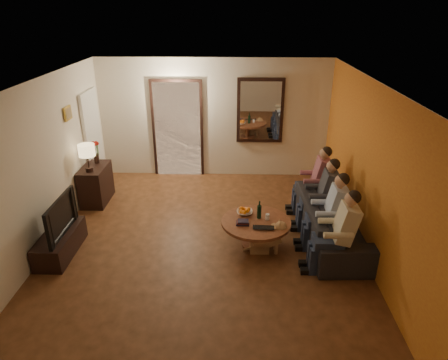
{
  "coord_description": "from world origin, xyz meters",
  "views": [
    {
      "loc": [
        0.47,
        -5.47,
        3.62
      ],
      "look_at": [
        0.3,
        0.3,
        1.05
      ],
      "focal_mm": 32.0,
      "sensor_mm": 36.0,
      "label": 1
    }
  ],
  "objects_px": {
    "tv": "(55,216)",
    "person_c": "(323,198)",
    "dresser": "(96,184)",
    "laptop": "(264,230)",
    "coffee_table": "(256,233)",
    "dog": "(266,236)",
    "bowl": "(245,212)",
    "sofa": "(331,220)",
    "person_d": "(317,183)",
    "person_b": "(331,215)",
    "tv_stand": "(60,243)",
    "table_lamp": "(88,158)",
    "wine_bottle": "(259,209)",
    "person_a": "(340,235)"
  },
  "relations": [
    {
      "from": "tv",
      "to": "person_c",
      "type": "xyz_separation_m",
      "value": [
        4.22,
        0.88,
        -0.06
      ]
    },
    {
      "from": "dresser",
      "to": "laptop",
      "type": "relative_size",
      "value": 2.5
    },
    {
      "from": "coffee_table",
      "to": "dog",
      "type": "bearing_deg",
      "value": -49.94
    },
    {
      "from": "coffee_table",
      "to": "bowl",
      "type": "height_order",
      "value": "bowl"
    },
    {
      "from": "tv",
      "to": "sofa",
      "type": "bearing_deg",
      "value": -82.38
    },
    {
      "from": "person_d",
      "to": "bowl",
      "type": "relative_size",
      "value": 4.63
    },
    {
      "from": "person_c",
      "to": "person_d",
      "type": "distance_m",
      "value": 0.6
    },
    {
      "from": "sofa",
      "to": "laptop",
      "type": "xyz_separation_m",
      "value": [
        -1.16,
        -0.54,
        0.13
      ]
    },
    {
      "from": "tv",
      "to": "coffee_table",
      "type": "distance_m",
      "value": 3.12
    },
    {
      "from": "sofa",
      "to": "bowl",
      "type": "relative_size",
      "value": 8.87
    },
    {
      "from": "person_b",
      "to": "person_c",
      "type": "relative_size",
      "value": 1.0
    },
    {
      "from": "person_d",
      "to": "laptop",
      "type": "distance_m",
      "value": 1.79
    },
    {
      "from": "tv",
      "to": "dog",
      "type": "bearing_deg",
      "value": -87.64
    },
    {
      "from": "person_c",
      "to": "bowl",
      "type": "xyz_separation_m",
      "value": [
        -1.34,
        -0.34,
        -0.12
      ]
    },
    {
      "from": "coffee_table",
      "to": "bowl",
      "type": "xyz_separation_m",
      "value": [
        -0.18,
        0.22,
        0.26
      ]
    },
    {
      "from": "tv_stand",
      "to": "laptop",
      "type": "height_order",
      "value": "laptop"
    },
    {
      "from": "tv_stand",
      "to": "person_c",
      "type": "distance_m",
      "value": 4.33
    },
    {
      "from": "table_lamp",
      "to": "bowl",
      "type": "distance_m",
      "value": 3.12
    },
    {
      "from": "dog",
      "to": "wine_bottle",
      "type": "relative_size",
      "value": 1.81
    },
    {
      "from": "person_a",
      "to": "wine_bottle",
      "type": "xyz_separation_m",
      "value": [
        -1.11,
        0.74,
        0.01
      ]
    },
    {
      "from": "coffee_table",
      "to": "wine_bottle",
      "type": "height_order",
      "value": "wine_bottle"
    },
    {
      "from": "person_c",
      "to": "dresser",
      "type": "bearing_deg",
      "value": 167.54
    },
    {
      "from": "wine_bottle",
      "to": "bowl",
      "type": "bearing_deg",
      "value": 152.45
    },
    {
      "from": "wine_bottle",
      "to": "table_lamp",
      "type": "bearing_deg",
      "value": 159.33
    },
    {
      "from": "sofa",
      "to": "bowl",
      "type": "xyz_separation_m",
      "value": [
        -1.44,
        -0.04,
        0.15
      ]
    },
    {
      "from": "coffee_table",
      "to": "laptop",
      "type": "relative_size",
      "value": 3.37
    },
    {
      "from": "table_lamp",
      "to": "person_a",
      "type": "height_order",
      "value": "table_lamp"
    },
    {
      "from": "tv_stand",
      "to": "laptop",
      "type": "relative_size",
      "value": 3.36
    },
    {
      "from": "dresser",
      "to": "coffee_table",
      "type": "bearing_deg",
      "value": -26.0
    },
    {
      "from": "person_c",
      "to": "coffee_table",
      "type": "distance_m",
      "value": 1.34
    },
    {
      "from": "table_lamp",
      "to": "dog",
      "type": "relative_size",
      "value": 0.96
    },
    {
      "from": "dresser",
      "to": "laptop",
      "type": "height_order",
      "value": "dresser"
    },
    {
      "from": "tv_stand",
      "to": "coffee_table",
      "type": "height_order",
      "value": "coffee_table"
    },
    {
      "from": "table_lamp",
      "to": "person_a",
      "type": "relative_size",
      "value": 0.45
    },
    {
      "from": "table_lamp",
      "to": "bowl",
      "type": "relative_size",
      "value": 2.08
    },
    {
      "from": "dresser",
      "to": "tv",
      "type": "xyz_separation_m",
      "value": [
        0.0,
        -1.81,
        0.3
      ]
    },
    {
      "from": "person_c",
      "to": "person_d",
      "type": "bearing_deg",
      "value": 90.0
    },
    {
      "from": "tv_stand",
      "to": "sofa",
      "type": "distance_m",
      "value": 4.36
    },
    {
      "from": "coffee_table",
      "to": "bowl",
      "type": "relative_size",
      "value": 4.28
    },
    {
      "from": "wine_bottle",
      "to": "laptop",
      "type": "distance_m",
      "value": 0.41
    },
    {
      "from": "person_c",
      "to": "bowl",
      "type": "bearing_deg",
      "value": -165.59
    },
    {
      "from": "sofa",
      "to": "tv_stand",
      "type": "bearing_deg",
      "value": 95.38
    },
    {
      "from": "person_c",
      "to": "laptop",
      "type": "bearing_deg",
      "value": -141.38
    },
    {
      "from": "person_a",
      "to": "person_c",
      "type": "height_order",
      "value": "same"
    },
    {
      "from": "tv_stand",
      "to": "person_b",
      "type": "distance_m",
      "value": 4.25
    },
    {
      "from": "person_b",
      "to": "bowl",
      "type": "bearing_deg",
      "value": 169.12
    },
    {
      "from": "person_b",
      "to": "tv",
      "type": "bearing_deg",
      "value": -176.23
    },
    {
      "from": "dog",
      "to": "bowl",
      "type": "relative_size",
      "value": 2.16
    },
    {
      "from": "table_lamp",
      "to": "laptop",
      "type": "bearing_deg",
      "value": -26.16
    },
    {
      "from": "tv",
      "to": "laptop",
      "type": "bearing_deg",
      "value": -89.37
    }
  ]
}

